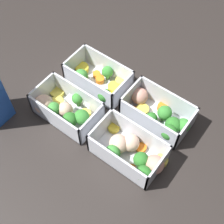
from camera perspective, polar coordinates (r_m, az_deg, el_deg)
name	(u,v)px	position (r m, az deg, el deg)	size (l,w,h in m)	color
ground_plane	(112,117)	(0.81, 0.00, -0.95)	(4.00, 4.00, 0.00)	#282321
container_near_left	(159,115)	(0.79, 8.52, -0.50)	(0.19, 0.10, 0.07)	silver
container_near_right	(98,80)	(0.85, -2.59, 5.90)	(0.18, 0.11, 0.07)	silver
container_far_left	(132,153)	(0.73, 3.63, -7.41)	(0.19, 0.10, 0.07)	silver
container_far_right	(64,109)	(0.80, -8.80, 0.53)	(0.18, 0.11, 0.07)	silver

